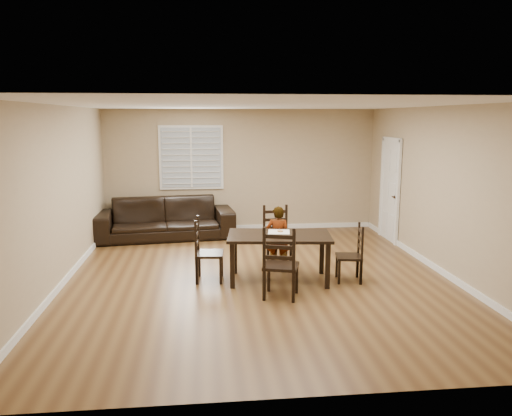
{
  "coord_description": "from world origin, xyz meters",
  "views": [
    {
      "loc": [
        -0.83,
        -7.59,
        2.51
      ],
      "look_at": [
        0.04,
        0.69,
        1.0
      ],
      "focal_mm": 35.0,
      "sensor_mm": 36.0,
      "label": 1
    }
  ],
  "objects_px": {
    "child": "(278,238)",
    "chair_near": "(276,237)",
    "chair_right": "(356,255)",
    "sofa": "(165,218)",
    "dining_table": "(279,240)",
    "chair_left": "(202,252)",
    "donut": "(280,231)",
    "chair_far": "(280,267)"
  },
  "relations": [
    {
      "from": "chair_far",
      "to": "donut",
      "type": "bearing_deg",
      "value": -81.65
    },
    {
      "from": "chair_near",
      "to": "sofa",
      "type": "bearing_deg",
      "value": 132.33
    },
    {
      "from": "chair_far",
      "to": "child",
      "type": "height_order",
      "value": "child"
    },
    {
      "from": "chair_right",
      "to": "sofa",
      "type": "bearing_deg",
      "value": -126.47
    },
    {
      "from": "chair_near",
      "to": "chair_right",
      "type": "height_order",
      "value": "chair_near"
    },
    {
      "from": "chair_right",
      "to": "chair_near",
      "type": "bearing_deg",
      "value": -127.57
    },
    {
      "from": "chair_far",
      "to": "sofa",
      "type": "xyz_separation_m",
      "value": [
        -1.85,
        3.88,
        -0.06
      ]
    },
    {
      "from": "chair_left",
      "to": "chair_far",
      "type": "bearing_deg",
      "value": -127.36
    },
    {
      "from": "chair_left",
      "to": "dining_table",
      "type": "bearing_deg",
      "value": -91.73
    },
    {
      "from": "dining_table",
      "to": "chair_left",
      "type": "xyz_separation_m",
      "value": [
        -1.2,
        0.13,
        -0.2
      ]
    },
    {
      "from": "donut",
      "to": "sofa",
      "type": "bearing_deg",
      "value": 125.01
    },
    {
      "from": "child",
      "to": "donut",
      "type": "height_order",
      "value": "child"
    },
    {
      "from": "chair_left",
      "to": "child",
      "type": "relative_size",
      "value": 0.92
    },
    {
      "from": "child",
      "to": "donut",
      "type": "distance_m",
      "value": 0.45
    },
    {
      "from": "chair_far",
      "to": "chair_right",
      "type": "relative_size",
      "value": 1.16
    },
    {
      "from": "dining_table",
      "to": "sofa",
      "type": "relative_size",
      "value": 0.58
    },
    {
      "from": "dining_table",
      "to": "chair_far",
      "type": "xyz_separation_m",
      "value": [
        -0.12,
        -0.83,
        -0.17
      ]
    },
    {
      "from": "sofa",
      "to": "child",
      "type": "bearing_deg",
      "value": -57.17
    },
    {
      "from": "donut",
      "to": "chair_near",
      "type": "bearing_deg",
      "value": 86.22
    },
    {
      "from": "chair_far",
      "to": "donut",
      "type": "distance_m",
      "value": 1.06
    },
    {
      "from": "dining_table",
      "to": "chair_left",
      "type": "height_order",
      "value": "chair_left"
    },
    {
      "from": "chair_near",
      "to": "chair_left",
      "type": "relative_size",
      "value": 1.02
    },
    {
      "from": "dining_table",
      "to": "donut",
      "type": "bearing_deg",
      "value": 83.66
    },
    {
      "from": "chair_left",
      "to": "child",
      "type": "bearing_deg",
      "value": -66.39
    },
    {
      "from": "chair_far",
      "to": "dining_table",
      "type": "bearing_deg",
      "value": -80.82
    },
    {
      "from": "chair_left",
      "to": "donut",
      "type": "height_order",
      "value": "chair_left"
    },
    {
      "from": "child",
      "to": "chair_near",
      "type": "bearing_deg",
      "value": -78.74
    },
    {
      "from": "chair_left",
      "to": "chair_near",
      "type": "bearing_deg",
      "value": -51.4
    },
    {
      "from": "chair_far",
      "to": "chair_near",
      "type": "bearing_deg",
      "value": -79.31
    },
    {
      "from": "chair_right",
      "to": "child",
      "type": "relative_size",
      "value": 0.83
    },
    {
      "from": "sofa",
      "to": "chair_right",
      "type": "bearing_deg",
      "value": -51.86
    },
    {
      "from": "dining_table",
      "to": "donut",
      "type": "distance_m",
      "value": 0.21
    },
    {
      "from": "chair_near",
      "to": "donut",
      "type": "height_order",
      "value": "chair_near"
    },
    {
      "from": "chair_left",
      "to": "donut",
      "type": "distance_m",
      "value": 1.27
    },
    {
      "from": "dining_table",
      "to": "chair_near",
      "type": "bearing_deg",
      "value": 91.16
    },
    {
      "from": "chair_right",
      "to": "sofa",
      "type": "height_order",
      "value": "chair_right"
    },
    {
      "from": "donut",
      "to": "chair_right",
      "type": "bearing_deg",
      "value": -15.35
    },
    {
      "from": "child",
      "to": "sofa",
      "type": "height_order",
      "value": "child"
    },
    {
      "from": "chair_near",
      "to": "chair_right",
      "type": "distance_m",
      "value": 1.58
    },
    {
      "from": "chair_left",
      "to": "sofa",
      "type": "height_order",
      "value": "chair_left"
    },
    {
      "from": "donut",
      "to": "sofa",
      "type": "relative_size",
      "value": 0.03
    },
    {
      "from": "chair_far",
      "to": "donut",
      "type": "xyz_separation_m",
      "value": [
        0.16,
        1.01,
        0.28
      ]
    }
  ]
}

